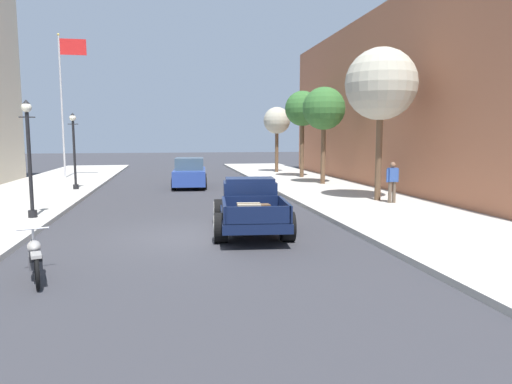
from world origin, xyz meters
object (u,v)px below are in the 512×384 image
(hotrod_truck_navy, at_px, (250,205))
(pedestrian_sidewalk_right, at_px, (392,180))
(motorcycle_parked, at_px, (35,257))
(street_lamp_near, at_px, (29,150))
(street_lamp_far, at_px, (74,145))
(street_tree_nearest, at_px, (381,85))
(street_tree_third, at_px, (302,109))
(street_tree_second, at_px, (324,109))
(street_tree_farthest, at_px, (277,121))
(car_background_blue, at_px, (190,174))
(flagpole, at_px, (65,90))

(hotrod_truck_navy, relative_size, pedestrian_sidewalk_right, 3.06)
(motorcycle_parked, height_order, street_lamp_near, street_lamp_near)
(street_lamp_far, bearing_deg, pedestrian_sidewalk_right, -29.02)
(street_tree_nearest, xyz_separation_m, street_tree_third, (0.01, 11.42, -0.34))
(pedestrian_sidewalk_right, xyz_separation_m, street_tree_second, (-0.26, 7.82, 3.25))
(motorcycle_parked, relative_size, street_tree_third, 0.36)
(hotrod_truck_navy, xyz_separation_m, street_tree_farthest, (5.63, 20.54, 3.21))
(street_lamp_far, distance_m, street_tree_third, 14.35)
(car_background_blue, bearing_deg, hotrod_truck_navy, -84.12)
(car_background_blue, height_order, pedestrian_sidewalk_right, pedestrian_sidewalk_right)
(street_tree_second, bearing_deg, street_tree_third, 89.24)
(hotrod_truck_navy, distance_m, flagpole, 20.99)
(motorcycle_parked, distance_m, street_tree_third, 23.23)
(hotrod_truck_navy, xyz_separation_m, street_tree_second, (6.20, 11.42, 3.59))
(street_lamp_near, relative_size, street_tree_second, 0.71)
(street_tree_nearest, xyz_separation_m, street_tree_farthest, (-0.61, 16.07, -0.97))
(hotrod_truck_navy, relative_size, street_lamp_near, 1.31)
(hotrod_truck_navy, bearing_deg, street_tree_second, 61.51)
(street_tree_nearest, bearing_deg, street_tree_second, 90.40)
(flagpole, height_order, street_tree_farthest, flagpole)
(street_tree_nearest, bearing_deg, motorcycle_parked, -143.05)
(hotrod_truck_navy, xyz_separation_m, flagpole, (-8.88, 18.34, 5.02))
(street_tree_nearest, xyz_separation_m, street_tree_second, (-0.05, 6.96, -0.59))
(car_background_blue, distance_m, pedestrian_sidewalk_right, 11.65)
(street_lamp_near, xyz_separation_m, flagpole, (-2.02, 15.71, 3.39))
(street_lamp_far, height_order, street_tree_farthest, street_tree_farthest)
(pedestrian_sidewalk_right, bearing_deg, street_tree_farthest, 92.79)
(street_lamp_far, bearing_deg, street_tree_third, 19.69)
(flagpole, xyz_separation_m, street_tree_second, (15.08, -6.92, -1.43))
(car_background_blue, height_order, street_tree_nearest, street_tree_nearest)
(hotrod_truck_navy, relative_size, street_tree_second, 0.93)
(hotrod_truck_navy, bearing_deg, flagpole, 115.84)
(pedestrian_sidewalk_right, distance_m, street_tree_farthest, 17.20)
(street_tree_second, distance_m, street_tree_third, 4.47)
(street_tree_nearest, relative_size, street_tree_second, 1.16)
(street_lamp_far, relative_size, street_tree_farthest, 0.79)
(flagpole, xyz_separation_m, street_tree_nearest, (15.13, -13.88, -0.84))
(car_background_blue, bearing_deg, street_lamp_near, -120.02)
(street_lamp_near, xyz_separation_m, street_tree_farthest, (12.49, 17.90, 1.58))
(motorcycle_parked, height_order, pedestrian_sidewalk_right, pedestrian_sidewalk_right)
(car_background_blue, height_order, flagpole, flagpole)
(hotrod_truck_navy, relative_size, flagpole, 0.55)
(pedestrian_sidewalk_right, bearing_deg, flagpole, 136.13)
(street_lamp_far, bearing_deg, car_background_blue, 11.59)
(flagpole, distance_m, street_tree_nearest, 20.55)
(street_tree_second, height_order, street_tree_farthest, street_tree_second)
(street_tree_third, relative_size, street_tree_farthest, 1.16)
(car_background_blue, xyz_separation_m, street_lamp_near, (-5.59, -9.67, 1.62))
(car_background_blue, relative_size, street_tree_second, 0.81)
(motorcycle_parked, distance_m, car_background_blue, 16.73)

